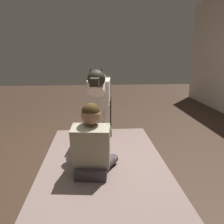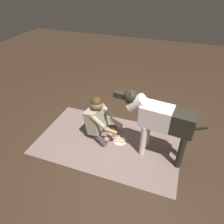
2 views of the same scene
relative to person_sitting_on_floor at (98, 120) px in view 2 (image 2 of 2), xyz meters
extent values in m
plane|color=#332318|center=(-0.48, 0.11, -0.33)|extent=(13.53, 13.53, 0.00)
cube|color=#705C56|center=(-0.24, 0.14, -0.33)|extent=(2.53, 1.50, 0.01)
cube|color=#3A343B|center=(0.09, -0.01, -0.27)|extent=(0.28, 0.37, 0.12)
cylinder|color=#3A343B|center=(-0.09, -0.15, -0.27)|extent=(0.41, 0.23, 0.11)
cylinder|color=#9A7152|center=(-0.23, -0.06, -0.27)|extent=(0.11, 0.36, 0.09)
cylinder|color=#3A343B|center=(-0.05, 0.16, -0.27)|extent=(0.40, 0.30, 0.11)
cylinder|color=#9A7152|center=(-0.21, 0.11, -0.27)|extent=(0.16, 0.37, 0.09)
cube|color=gray|center=(0.05, -0.01, 0.01)|extent=(0.33, 0.43, 0.48)
cylinder|color=gray|center=(-0.11, -0.16, 0.13)|extent=(0.30, 0.11, 0.24)
cylinder|color=#9A7152|center=(-0.30, -0.09, -0.03)|extent=(0.28, 0.14, 0.12)
cylinder|color=gray|center=(-0.07, 0.18, 0.13)|extent=(0.30, 0.11, 0.24)
cylinder|color=#9A7152|center=(-0.28, 0.16, -0.03)|extent=(0.27, 0.08, 0.12)
sphere|color=#9A7152|center=(0.02, 0.00, 0.35)|extent=(0.21, 0.21, 0.21)
sphere|color=#3D2E12|center=(0.02, 0.00, 0.39)|extent=(0.19, 0.19, 0.19)
cylinder|color=silver|center=(-0.87, 0.21, -0.04)|extent=(0.10, 0.10, 0.59)
cylinder|color=silver|center=(-0.90, -0.01, -0.04)|extent=(0.10, 0.10, 0.59)
cylinder|color=black|center=(-1.46, 0.28, -0.04)|extent=(0.10, 0.10, 0.59)
cylinder|color=black|center=(-1.49, 0.06, -0.04)|extent=(0.10, 0.10, 0.59)
cube|color=silver|center=(-1.01, 0.12, 0.43)|extent=(0.50, 0.36, 0.34)
cube|color=black|center=(-1.37, 0.16, 0.43)|extent=(0.44, 0.34, 0.33)
cylinder|color=silver|center=(-0.69, 0.08, 0.58)|extent=(0.37, 0.25, 0.34)
sphere|color=black|center=(-0.59, 0.07, 0.66)|extent=(0.23, 0.23, 0.23)
cube|color=black|center=(-0.40, 0.05, 0.65)|extent=(0.18, 0.12, 0.09)
cone|color=black|center=(-0.59, 0.14, 0.75)|extent=(0.09, 0.09, 0.10)
cone|color=black|center=(-0.61, 0.00, 0.75)|extent=(0.09, 0.09, 0.10)
cylinder|color=black|center=(-1.59, 0.18, 0.40)|extent=(0.31, 0.08, 0.20)
cylinder|color=silver|center=(-0.43, 0.05, -0.33)|extent=(0.23, 0.23, 0.01)
cylinder|color=#E5B780|center=(-0.43, 0.03, -0.30)|extent=(0.18, 0.07, 0.05)
cylinder|color=#E5B780|center=(-0.44, 0.07, -0.30)|extent=(0.18, 0.07, 0.05)
cylinder|color=#973B35|center=(-0.43, 0.05, -0.29)|extent=(0.19, 0.06, 0.04)
camera|label=1|loc=(2.38, 0.04, 0.99)|focal=37.16mm
camera|label=2|loc=(-1.21, 2.65, 2.25)|focal=32.56mm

